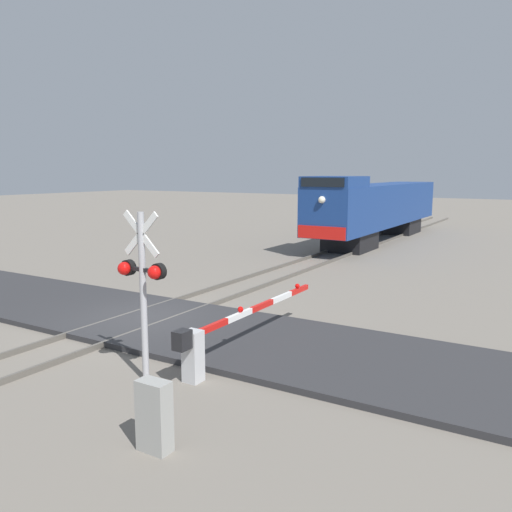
% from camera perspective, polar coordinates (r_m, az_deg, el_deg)
% --- Properties ---
extents(ground_plane, '(160.00, 160.00, 0.00)m').
position_cam_1_polar(ground_plane, '(16.15, -12.07, -6.99)').
color(ground_plane, slate).
extents(rail_track_left, '(0.08, 80.00, 0.15)m').
position_cam_1_polar(rail_track_left, '(16.62, -13.89, -6.33)').
color(rail_track_left, '#59544C').
rests_on(rail_track_left, ground_plane).
extents(rail_track_right, '(0.08, 80.00, 0.15)m').
position_cam_1_polar(rail_track_right, '(15.66, -10.15, -7.15)').
color(rail_track_right, '#59544C').
rests_on(rail_track_right, ground_plane).
extents(road_surface, '(36.00, 4.55, 0.15)m').
position_cam_1_polar(road_surface, '(16.13, -12.08, -6.73)').
color(road_surface, '#2D2D30').
rests_on(road_surface, ground_plane).
extents(locomotive, '(2.71, 17.96, 4.18)m').
position_cam_1_polar(locomotive, '(34.45, 13.05, 5.22)').
color(locomotive, black).
rests_on(locomotive, ground_plane).
extents(crossing_signal, '(1.18, 0.33, 3.65)m').
position_cam_1_polar(crossing_signal, '(11.18, -12.28, -2.48)').
color(crossing_signal, '#ADADB2').
rests_on(crossing_signal, ground_plane).
extents(crossing_gate, '(0.36, 6.05, 1.23)m').
position_cam_1_polar(crossing_gate, '(11.98, -4.42, -8.70)').
color(crossing_gate, silver).
rests_on(crossing_gate, ground_plane).
extents(utility_cabinet, '(0.55, 0.31, 1.18)m').
position_cam_1_polar(utility_cabinet, '(8.89, -10.98, -16.69)').
color(utility_cabinet, '#999993').
rests_on(utility_cabinet, ground_plane).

